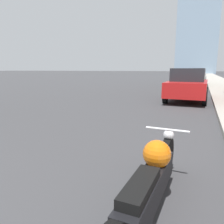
% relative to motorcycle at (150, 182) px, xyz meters
% --- Properties ---
extents(sidewalk, '(2.82, 240.00, 0.15)m').
position_rel_motorcycle_xyz_m(sidewalk, '(2.43, 36.79, -0.30)').
color(sidewalk, '#9E998E').
rests_on(sidewalk, ground_plane).
extents(motorcycle, '(0.62, 2.70, 0.78)m').
position_rel_motorcycle_xyz_m(motorcycle, '(0.00, 0.00, 0.00)').
color(motorcycle, black).
rests_on(motorcycle, ground_plane).
extents(parked_car_red, '(2.01, 4.20, 1.65)m').
position_rel_motorcycle_xyz_m(parked_car_red, '(-0.20, 9.56, 0.45)').
color(parked_car_red, red).
rests_on(parked_car_red, ground_plane).
extents(parked_car_green, '(1.97, 4.41, 1.62)m').
position_rel_motorcycle_xyz_m(parked_car_green, '(-0.17, 21.03, 0.44)').
color(parked_car_green, '#1E6B33').
rests_on(parked_car_green, ground_plane).
extents(parked_car_silver, '(1.89, 4.55, 1.75)m').
position_rel_motorcycle_xyz_m(parked_car_silver, '(0.03, 31.61, 0.50)').
color(parked_car_silver, '#BCBCC1').
rests_on(parked_car_silver, ground_plane).
extents(parked_car_yellow, '(2.00, 4.19, 1.64)m').
position_rel_motorcycle_xyz_m(parked_car_yellow, '(-0.26, 43.94, 0.46)').
color(parked_car_yellow, gold).
rests_on(parked_car_yellow, ground_plane).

